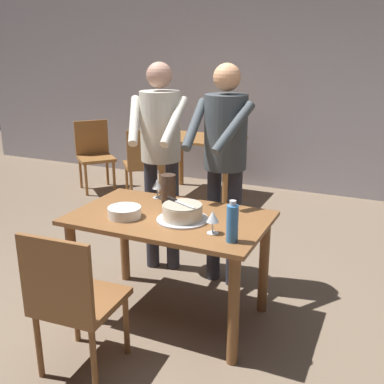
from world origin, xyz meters
TOP-DOWN VIEW (x-y plane):
  - ground_plane at (0.00, 0.00)m, footprint 14.00×14.00m
  - back_wall at (0.00, 3.39)m, footprint 10.00×0.12m
  - main_dining_table at (0.00, 0.00)m, footprint 1.30×0.79m
  - cake_on_platter at (0.12, -0.04)m, footprint 0.34×0.34m
  - cake_knife at (0.05, -0.01)m, footprint 0.25×0.14m
  - plate_stack at (-0.26, -0.14)m, footprint 0.22×0.22m
  - wine_glass_near at (0.37, -0.16)m, footprint 0.08×0.08m
  - wine_glass_far at (-0.25, 0.31)m, footprint 0.08×0.08m
  - water_bottle at (0.52, -0.23)m, footprint 0.07×0.07m
  - hurricane_lamp at (-0.13, 0.24)m, footprint 0.11×0.11m
  - person_cutting_cake at (0.16, 0.61)m, footprint 0.46×0.57m
  - person_standing_beside at (-0.40, 0.64)m, footprint 0.47×0.58m
  - chair_near_side at (-0.22, -0.77)m, footprint 0.46×0.46m
  - background_table at (-0.91, 2.69)m, footprint 1.00×0.70m
  - background_chair_0 at (-2.30, 2.33)m, footprint 0.62×0.62m
  - background_chair_1 at (-1.46, 2.18)m, footprint 0.62×0.62m

SIDE VIEW (x-z plane):
  - ground_plane at x=0.00m, z-range 0.00..0.00m
  - chair_near_side at x=-0.22m, z-range 0.04..0.94m
  - background_chair_0 at x=-2.30m, z-range 0.04..0.94m
  - background_chair_1 at x=-1.46m, z-range 0.04..0.94m
  - background_table at x=-0.91m, z-range 0.21..0.95m
  - main_dining_table at x=0.00m, z-range 0.24..0.99m
  - plate_stack at x=-0.26m, z-range 0.75..0.82m
  - cake_on_platter at x=0.12m, z-range 0.75..0.86m
  - wine_glass_near at x=0.37m, z-range 0.78..0.92m
  - wine_glass_far at x=-0.25m, z-range 0.78..0.92m
  - hurricane_lamp at x=-0.13m, z-range 0.75..0.96m
  - water_bottle at x=0.52m, z-range 0.74..0.99m
  - cake_knife at x=0.05m, z-range 0.86..0.88m
  - person_cutting_cake at x=0.16m, z-range 0.22..1.94m
  - person_standing_beside at x=-0.40m, z-range 0.22..1.94m
  - back_wall at x=0.00m, z-range 0.00..2.70m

